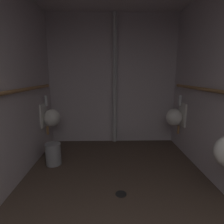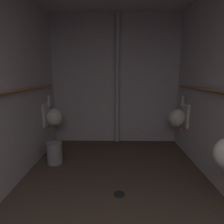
% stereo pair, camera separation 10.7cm
% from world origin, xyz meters
% --- Properties ---
extents(floor, '(2.80, 4.36, 0.08)m').
position_xyz_m(floor, '(0.00, 2.12, -0.04)').
color(floor, '#47382D').
rests_on(floor, ground).
extents(wall_back, '(2.80, 0.06, 2.69)m').
position_xyz_m(wall_back, '(0.00, 4.27, 1.35)').
color(wall_back, '#BEB3B7').
rests_on(wall_back, ground).
extents(urinal_left_mid, '(0.32, 0.30, 0.76)m').
position_xyz_m(urinal_left_mid, '(-1.19, 3.72, 0.68)').
color(urinal_left_mid, silver).
extents(urinal_right_far, '(0.32, 0.30, 0.76)m').
position_xyz_m(urinal_right_far, '(1.19, 3.71, 0.68)').
color(urinal_right_far, silver).
extents(standpipe_back_wall, '(0.09, 0.09, 2.64)m').
position_xyz_m(standpipe_back_wall, '(0.04, 4.16, 1.35)').
color(standpipe_back_wall, '#B2B2B2').
rests_on(standpipe_back_wall, ground).
extents(floor_drain, '(0.14, 0.14, 0.01)m').
position_xyz_m(floor_drain, '(0.05, 2.36, 0.00)').
color(floor_drain, black).
rests_on(floor_drain, ground).
extents(waste_bin, '(0.25, 0.25, 0.36)m').
position_xyz_m(waste_bin, '(-1.02, 3.17, 0.18)').
color(waste_bin, gray).
rests_on(waste_bin, ground).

